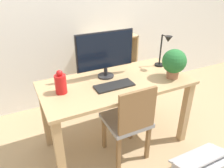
{
  "coord_description": "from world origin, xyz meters",
  "views": [
    {
      "loc": [
        -0.87,
        -1.65,
        1.71
      ],
      "look_at": [
        0.0,
        0.1,
        0.67
      ],
      "focal_mm": 35.0,
      "sensor_mm": 36.0,
      "label": 1
    }
  ],
  "objects_px": {
    "keyboard": "(114,86)",
    "vase": "(61,83)",
    "potted_plant": "(174,62)",
    "chair": "(129,120)",
    "desk_lamp": "(164,48)",
    "storage_box": "(201,167)",
    "monitor": "(105,52)",
    "bookshelf": "(102,72)"
  },
  "relations": [
    {
      "from": "monitor",
      "to": "chair",
      "type": "bearing_deg",
      "value": -82.09
    },
    {
      "from": "monitor",
      "to": "chair",
      "type": "xyz_separation_m",
      "value": [
        0.06,
        -0.4,
        -0.56
      ]
    },
    {
      "from": "potted_plant",
      "to": "storage_box",
      "type": "height_order",
      "value": "potted_plant"
    },
    {
      "from": "desk_lamp",
      "to": "keyboard",
      "type": "bearing_deg",
      "value": -166.72
    },
    {
      "from": "keyboard",
      "to": "storage_box",
      "type": "distance_m",
      "value": 1.09
    },
    {
      "from": "keyboard",
      "to": "potted_plant",
      "type": "relative_size",
      "value": 1.26
    },
    {
      "from": "chair",
      "to": "keyboard",
      "type": "bearing_deg",
      "value": 104.77
    },
    {
      "from": "chair",
      "to": "monitor",
      "type": "bearing_deg",
      "value": 89.91
    },
    {
      "from": "potted_plant",
      "to": "chair",
      "type": "relative_size",
      "value": 0.35
    },
    {
      "from": "monitor",
      "to": "bookshelf",
      "type": "bearing_deg",
      "value": 68.58
    },
    {
      "from": "monitor",
      "to": "potted_plant",
      "type": "bearing_deg",
      "value": -28.45
    },
    {
      "from": "potted_plant",
      "to": "bookshelf",
      "type": "relative_size",
      "value": 0.32
    },
    {
      "from": "monitor",
      "to": "keyboard",
      "type": "relative_size",
      "value": 1.59
    },
    {
      "from": "bookshelf",
      "to": "keyboard",
      "type": "bearing_deg",
      "value": -107.81
    },
    {
      "from": "vase",
      "to": "chair",
      "type": "bearing_deg",
      "value": -27.08
    },
    {
      "from": "vase",
      "to": "storage_box",
      "type": "distance_m",
      "value": 1.48
    },
    {
      "from": "keyboard",
      "to": "desk_lamp",
      "type": "bearing_deg",
      "value": 13.28
    },
    {
      "from": "storage_box",
      "to": "keyboard",
      "type": "bearing_deg",
      "value": 129.47
    },
    {
      "from": "bookshelf",
      "to": "storage_box",
      "type": "height_order",
      "value": "bookshelf"
    },
    {
      "from": "desk_lamp",
      "to": "monitor",
      "type": "bearing_deg",
      "value": 174.1
    },
    {
      "from": "desk_lamp",
      "to": "chair",
      "type": "distance_m",
      "value": 0.85
    },
    {
      "from": "potted_plant",
      "to": "storage_box",
      "type": "bearing_deg",
      "value": -94.23
    },
    {
      "from": "monitor",
      "to": "potted_plant",
      "type": "distance_m",
      "value": 0.67
    },
    {
      "from": "keyboard",
      "to": "vase",
      "type": "xyz_separation_m",
      "value": [
        -0.46,
        0.1,
        0.08
      ]
    },
    {
      "from": "vase",
      "to": "chair",
      "type": "relative_size",
      "value": 0.26
    },
    {
      "from": "potted_plant",
      "to": "monitor",
      "type": "bearing_deg",
      "value": 151.55
    },
    {
      "from": "chair",
      "to": "vase",
      "type": "bearing_deg",
      "value": 144.93
    },
    {
      "from": "potted_plant",
      "to": "storage_box",
      "type": "relative_size",
      "value": 0.56
    },
    {
      "from": "monitor",
      "to": "keyboard",
      "type": "height_order",
      "value": "monitor"
    },
    {
      "from": "monitor",
      "to": "storage_box",
      "type": "xyz_separation_m",
      "value": [
        0.54,
        -0.9,
        -0.91
      ]
    },
    {
      "from": "monitor",
      "to": "vase",
      "type": "bearing_deg",
      "value": -165.59
    },
    {
      "from": "bookshelf",
      "to": "potted_plant",
      "type": "bearing_deg",
      "value": -75.99
    },
    {
      "from": "keyboard",
      "to": "desk_lamp",
      "type": "xyz_separation_m",
      "value": [
        0.67,
        0.16,
        0.21
      ]
    },
    {
      "from": "keyboard",
      "to": "vase",
      "type": "bearing_deg",
      "value": 167.58
    },
    {
      "from": "desk_lamp",
      "to": "chair",
      "type": "bearing_deg",
      "value": -151.1
    },
    {
      "from": "monitor",
      "to": "desk_lamp",
      "type": "distance_m",
      "value": 0.66
    },
    {
      "from": "keyboard",
      "to": "storage_box",
      "type": "relative_size",
      "value": 0.71
    },
    {
      "from": "monitor",
      "to": "chair",
      "type": "height_order",
      "value": "monitor"
    },
    {
      "from": "keyboard",
      "to": "bookshelf",
      "type": "height_order",
      "value": "bookshelf"
    },
    {
      "from": "bookshelf",
      "to": "vase",
      "type": "bearing_deg",
      "value": -130.98
    },
    {
      "from": "monitor",
      "to": "keyboard",
      "type": "distance_m",
      "value": 0.34
    },
    {
      "from": "keyboard",
      "to": "storage_box",
      "type": "bearing_deg",
      "value": -50.53
    }
  ]
}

